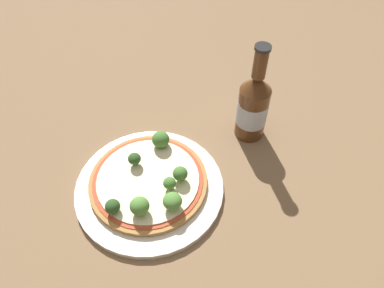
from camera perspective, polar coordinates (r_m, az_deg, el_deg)
The scene contains 11 objects.
ground_plane at distance 0.73m, azimuth -6.00°, elevation -5.95°, with size 3.00×3.00×0.00m, color #846647.
plate at distance 0.72m, azimuth -6.47°, elevation -6.68°, with size 0.28×0.28×0.01m.
pizza at distance 0.71m, azimuth -6.62°, elevation -5.67°, with size 0.22×0.22×0.01m.
broccoli_floret_0 at distance 0.72m, azimuth -8.64°, elevation -2.15°, with size 0.02×0.02×0.03m.
broccoli_floret_1 at distance 0.67m, azimuth -11.80°, elevation -9.46°, with size 0.03×0.03×0.03m.
broccoli_floret_2 at distance 0.69m, azimuth -1.82°, elevation -4.54°, with size 0.03×0.03×0.03m.
broccoli_floret_3 at distance 0.66m, azimuth -8.00°, elevation -9.34°, with size 0.03×0.03×0.04m.
broccoli_floret_4 at distance 0.68m, azimuth -3.72°, elevation -6.27°, with size 0.02×0.02×0.03m.
broccoli_floret_5 at distance 0.74m, azimuth -4.80°, elevation 0.70°, with size 0.03×0.03×0.03m.
broccoli_floret_6 at distance 0.66m, azimuth -3.00°, elevation -8.69°, with size 0.03×0.03×0.03m.
beer_bottle at distance 0.77m, azimuth 9.29°, elevation 5.79°, with size 0.06×0.06×0.22m.
Camera 1 is at (-0.27, -0.32, 0.60)m, focal length 35.00 mm.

